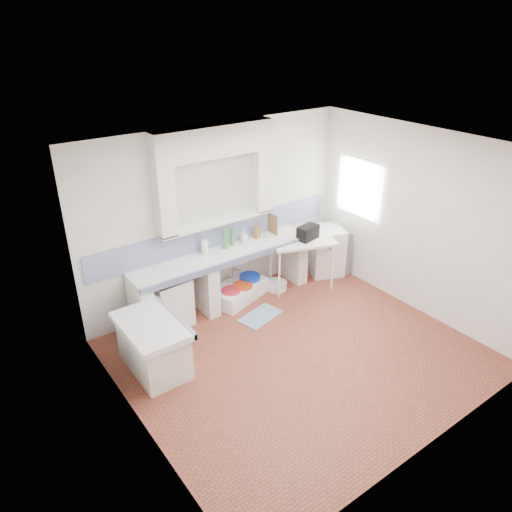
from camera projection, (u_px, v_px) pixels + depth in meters
floor at (299, 354)px, 6.61m from camera, size 4.50×4.50×0.00m
ceiling at (309, 151)px, 5.36m from camera, size 4.50×4.50×0.00m
wall_back at (218, 215)px, 7.44m from camera, size 4.50×0.00×4.50m
wall_front at (444, 343)px, 4.54m from camera, size 4.50×0.00×4.50m
wall_left at (132, 325)px, 4.80m from camera, size 0.00×4.50×4.50m
wall_right at (418, 222)px, 7.17m from camera, size 0.00×4.50×4.50m
alcove_mass at (213, 141)px, 6.77m from camera, size 1.90×0.25×0.45m
window_frame at (367, 186)px, 8.04m from camera, size 0.35×0.86×1.06m
lace_valance at (363, 166)px, 7.80m from camera, size 0.01×0.84×0.24m
counter_slab at (224, 255)px, 7.41m from camera, size 3.00×0.60×0.08m
counter_lip at (234, 262)px, 7.20m from camera, size 3.00×0.04×0.10m
counter_pier_left at (142, 309)px, 6.87m from camera, size 0.20×0.55×0.82m
counter_pier_mid at (205, 287)px, 7.42m from camera, size 0.20×0.55×0.82m
counter_pier_right at (293, 257)px, 8.35m from camera, size 0.20×0.55×0.82m
peninsula_top at (151, 326)px, 6.08m from camera, size 0.70×1.10×0.08m
peninsula_base at (154, 348)px, 6.23m from camera, size 0.60×1.00×0.62m
peninsula_lip at (175, 317)px, 6.25m from camera, size 0.04×1.10×0.10m
backsplash at (219, 233)px, 7.56m from camera, size 4.27×0.03×0.40m
stove at (170, 302)px, 7.11m from camera, size 0.57×0.55×0.76m
sink at (239, 292)px, 7.87m from camera, size 1.07×0.78×0.23m
side_table at (301, 263)px, 8.10m from camera, size 1.17×0.90×0.05m
fridge at (326, 251)px, 8.54m from camera, size 0.72×0.72×0.85m
bucket_red at (231, 297)px, 7.67m from camera, size 0.41×0.41×0.29m
bucket_orange at (243, 292)px, 7.80m from camera, size 0.39×0.39×0.30m
bucket_blue at (250, 284)px, 8.02m from camera, size 0.45×0.45×0.32m
basin_white at (276, 285)px, 8.17m from camera, size 0.36×0.36×0.13m
water_bottle_a at (231, 288)px, 7.92m from camera, size 0.10×0.10×0.31m
water_bottle_b at (236, 287)px, 7.95m from camera, size 0.09×0.09×0.30m
black_bag at (308, 233)px, 7.90m from camera, size 0.40×0.28×0.23m
green_bottle_a at (225, 239)px, 7.46m from camera, size 0.09×0.09×0.33m
green_bottle_b at (232, 237)px, 7.57m from camera, size 0.07×0.07×0.28m
knife_block at (257, 232)px, 7.84m from camera, size 0.12×0.11×0.19m
cutting_board at (273, 224)px, 7.98m from camera, size 0.02×0.25×0.34m
paper_towel at (205, 247)px, 7.32m from camera, size 0.13×0.13×0.22m
soap_bottle at (244, 236)px, 7.69m from camera, size 0.10×0.10×0.21m
rug at (260, 316)px, 7.44m from camera, size 0.74×0.53×0.01m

